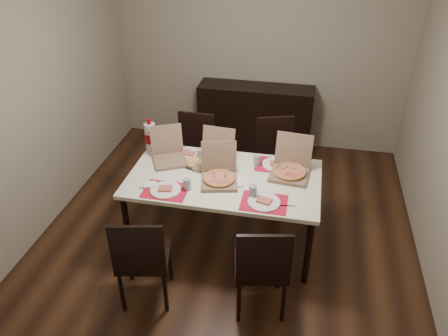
{
  "coord_description": "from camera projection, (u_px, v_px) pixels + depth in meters",
  "views": [
    {
      "loc": [
        0.67,
        -3.54,
        3.0
      ],
      "look_at": [
        -0.02,
        -0.17,
        0.85
      ],
      "focal_mm": 35.0,
      "sensor_mm": 36.0,
      "label": 1
    }
  ],
  "objects": [
    {
      "name": "pizza_box_right",
      "position": [
        290.0,
        169.0,
        4.12
      ],
      "size": [
        0.38,
        0.42,
        0.35
      ],
      "color": "brown",
      "rests_on": "dining_table"
    },
    {
      "name": "dining_table",
      "position": [
        224.0,
        183.0,
        4.15
      ],
      "size": [
        1.8,
        1.0,
        0.75
      ],
      "color": "#EBE5C6",
      "rests_on": "ground"
    },
    {
      "name": "faina_plate",
      "position": [
        195.0,
        163.0,
        4.31
      ],
      "size": [
        0.25,
        0.25,
        0.03
      ],
      "color": "black",
      "rests_on": "dining_table"
    },
    {
      "name": "chair_near_left",
      "position": [
        142.0,
        257.0,
        3.54
      ],
      "size": [
        0.5,
        0.5,
        0.93
      ],
      "color": "black",
      "rests_on": "ground"
    },
    {
      "name": "pizza_box_center",
      "position": [
        219.0,
        176.0,
        4.03
      ],
      "size": [
        0.4,
        0.43,
        0.33
      ],
      "color": "brown",
      "rests_on": "dining_table"
    },
    {
      "name": "napkin_loose",
      "position": [
        236.0,
        184.0,
        3.99
      ],
      "size": [
        0.16,
        0.16,
        0.02
      ],
      "primitive_type": "cube",
      "rotation": [
        0.0,
        0.0,
        0.59
      ],
      "color": "white",
      "rests_on": "dining_table"
    },
    {
      "name": "setting_far_right",
      "position": [
        271.0,
        163.0,
        4.28
      ],
      "size": [
        0.5,
        0.3,
        0.11
      ],
      "color": "red",
      "rests_on": "dining_table"
    },
    {
      "name": "ground",
      "position": [
        229.0,
        228.0,
        4.65
      ],
      "size": [
        3.8,
        4.0,
        0.02
      ],
      "primitive_type": "cube",
      "color": "#3C2212",
      "rests_on": "ground"
    },
    {
      "name": "setting_far_left",
      "position": [
        190.0,
        154.0,
        4.44
      ],
      "size": [
        0.48,
        0.3,
        0.11
      ],
      "color": "red",
      "rests_on": "dining_table"
    },
    {
      "name": "room_walls",
      "position": [
        239.0,
        55.0,
        4.09
      ],
      "size": [
        3.84,
        4.02,
        2.62
      ],
      "color": "gray",
      "rests_on": "ground"
    },
    {
      "name": "setting_near_left",
      "position": [
        169.0,
        188.0,
        3.92
      ],
      "size": [
        0.47,
        0.3,
        0.11
      ],
      "color": "red",
      "rests_on": "dining_table"
    },
    {
      "name": "chair_far_right",
      "position": [
        275.0,
        155.0,
        4.93
      ],
      "size": [
        0.53,
        0.53,
        0.93
      ],
      "color": "black",
      "rests_on": "ground"
    },
    {
      "name": "pizza_box_extra",
      "position": [
        215.0,
        159.0,
        4.28
      ],
      "size": [
        0.36,
        0.39,
        0.33
      ],
      "color": "brown",
      "rests_on": "dining_table"
    },
    {
      "name": "chair_near_right",
      "position": [
        262.0,
        266.0,
        3.45
      ],
      "size": [
        0.5,
        0.5,
        0.93
      ],
      "color": "black",
      "rests_on": "ground"
    },
    {
      "name": "soda_bottle",
      "position": [
        150.0,
        137.0,
        4.47
      ],
      "size": [
        0.12,
        0.12,
        0.35
      ],
      "color": "silver",
      "rests_on": "dining_table"
    },
    {
      "name": "chair_far_left",
      "position": [
        194.0,
        150.0,
        5.02
      ],
      "size": [
        0.42,
        0.42,
        0.93
      ],
      "color": "black",
      "rests_on": "ground"
    },
    {
      "name": "dip_bowl",
      "position": [
        230.0,
        166.0,
        4.25
      ],
      "size": [
        0.13,
        0.13,
        0.03
      ],
      "primitive_type": "imported",
      "rotation": [
        0.0,
        0.0,
        0.24
      ],
      "color": "white",
      "rests_on": "dining_table"
    },
    {
      "name": "sideboard",
      "position": [
        255.0,
        118.0,
        5.89
      ],
      "size": [
        1.5,
        0.4,
        0.9
      ],
      "primitive_type": "cube",
      "color": "black",
      "rests_on": "ground"
    },
    {
      "name": "pizza_box_left",
      "position": [
        169.0,
        155.0,
        4.35
      ],
      "size": [
        0.44,
        0.46,
        0.32
      ],
      "color": "brown",
      "rests_on": "dining_table"
    },
    {
      "name": "setting_near_right",
      "position": [
        261.0,
        199.0,
        3.77
      ],
      "size": [
        0.47,
        0.3,
        0.11
      ],
      "color": "red",
      "rests_on": "dining_table"
    }
  ]
}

